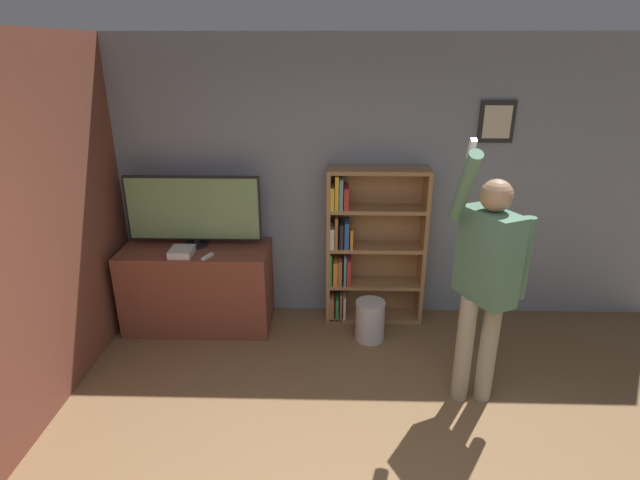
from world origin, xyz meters
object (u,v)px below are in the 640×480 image
game_console (182,252)px  bookshelf (366,247)px  person (486,274)px  television (193,210)px  waste_bin (370,320)px

game_console → bookshelf: 1.73m
game_console → person: person is taller
television → person: (2.38, -1.14, -0.09)m
bookshelf → waste_bin: bearing=-85.6°
television → bookshelf: (1.62, 0.11, -0.40)m
person → bookshelf: bearing=-173.8°
waste_bin → person: bearing=-48.4°
game_console → waste_bin: bearing=-2.2°
television → bookshelf: size_ratio=0.81×
game_console → television: bearing=73.1°
television → waste_bin: bearing=-10.6°
game_console → bookshelf: size_ratio=0.15×
television → waste_bin: (1.65, -0.31, -0.97)m
game_console → bookshelf: (1.69, 0.35, -0.08)m
game_console → person: 2.63m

